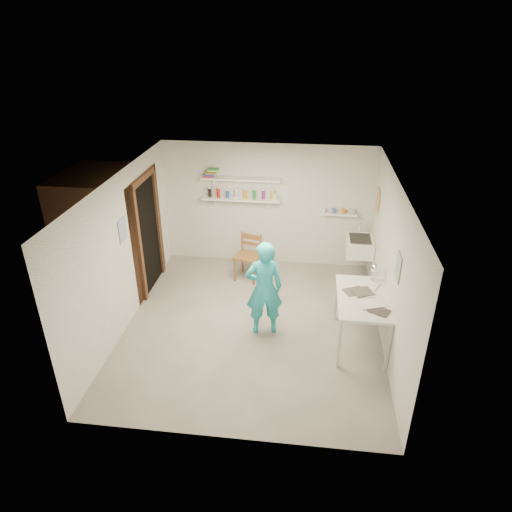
# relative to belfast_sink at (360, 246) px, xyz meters

# --- Properties ---
(floor) EXTENTS (4.00, 4.50, 0.02)m
(floor) POSITION_rel_belfast_sink_xyz_m (-1.75, -1.70, -0.71)
(floor) COLOR slate
(floor) RESTS_ON ground
(ceiling) EXTENTS (4.00, 4.50, 0.02)m
(ceiling) POSITION_rel_belfast_sink_xyz_m (-1.75, -1.70, 1.71)
(ceiling) COLOR silver
(ceiling) RESTS_ON wall_back
(wall_back) EXTENTS (4.00, 0.02, 2.40)m
(wall_back) POSITION_rel_belfast_sink_xyz_m (-1.75, 0.56, 0.50)
(wall_back) COLOR silver
(wall_back) RESTS_ON ground
(wall_front) EXTENTS (4.00, 0.02, 2.40)m
(wall_front) POSITION_rel_belfast_sink_xyz_m (-1.75, -3.96, 0.50)
(wall_front) COLOR silver
(wall_front) RESTS_ON ground
(wall_left) EXTENTS (0.02, 4.50, 2.40)m
(wall_left) POSITION_rel_belfast_sink_xyz_m (-3.76, -1.70, 0.50)
(wall_left) COLOR silver
(wall_left) RESTS_ON ground
(wall_right) EXTENTS (0.02, 4.50, 2.40)m
(wall_right) POSITION_rel_belfast_sink_xyz_m (0.26, -1.70, 0.50)
(wall_right) COLOR silver
(wall_right) RESTS_ON ground
(doorway_recess) EXTENTS (0.02, 0.90, 2.00)m
(doorway_recess) POSITION_rel_belfast_sink_xyz_m (-3.74, -0.65, 0.30)
(doorway_recess) COLOR black
(doorway_recess) RESTS_ON wall_left
(corridor_box) EXTENTS (1.40, 1.50, 2.10)m
(corridor_box) POSITION_rel_belfast_sink_xyz_m (-4.45, -0.65, 0.35)
(corridor_box) COLOR brown
(corridor_box) RESTS_ON ground
(door_lintel) EXTENTS (0.06, 1.05, 0.10)m
(door_lintel) POSITION_rel_belfast_sink_xyz_m (-3.72, -0.65, 1.35)
(door_lintel) COLOR brown
(door_lintel) RESTS_ON wall_left
(door_jamb_near) EXTENTS (0.06, 0.10, 2.00)m
(door_jamb_near) POSITION_rel_belfast_sink_xyz_m (-3.72, -1.15, 0.30)
(door_jamb_near) COLOR brown
(door_jamb_near) RESTS_ON ground
(door_jamb_far) EXTENTS (0.06, 0.10, 2.00)m
(door_jamb_far) POSITION_rel_belfast_sink_xyz_m (-3.72, -0.15, 0.30)
(door_jamb_far) COLOR brown
(door_jamb_far) RESTS_ON ground
(shelf_lower) EXTENTS (1.50, 0.22, 0.03)m
(shelf_lower) POSITION_rel_belfast_sink_xyz_m (-2.25, 0.43, 0.65)
(shelf_lower) COLOR white
(shelf_lower) RESTS_ON wall_back
(shelf_upper) EXTENTS (1.50, 0.22, 0.03)m
(shelf_upper) POSITION_rel_belfast_sink_xyz_m (-2.25, 0.43, 1.05)
(shelf_upper) COLOR white
(shelf_upper) RESTS_ON wall_back
(ledge_shelf) EXTENTS (0.70, 0.14, 0.03)m
(ledge_shelf) POSITION_rel_belfast_sink_xyz_m (-0.40, 0.47, 0.42)
(ledge_shelf) COLOR white
(ledge_shelf) RESTS_ON wall_back
(poster_left) EXTENTS (0.01, 0.28, 0.36)m
(poster_left) POSITION_rel_belfast_sink_xyz_m (-3.74, -1.65, 0.85)
(poster_left) COLOR #334C7F
(poster_left) RESTS_ON wall_left
(poster_right_a) EXTENTS (0.01, 0.34, 0.42)m
(poster_right_a) POSITION_rel_belfast_sink_xyz_m (0.24, 0.10, 0.85)
(poster_right_a) COLOR #995933
(poster_right_a) RESTS_ON wall_right
(poster_right_b) EXTENTS (0.01, 0.30, 0.38)m
(poster_right_b) POSITION_rel_belfast_sink_xyz_m (0.24, -2.25, 0.80)
(poster_right_b) COLOR #3F724C
(poster_right_b) RESTS_ON wall_right
(belfast_sink) EXTENTS (0.48, 0.60, 0.30)m
(belfast_sink) POSITION_rel_belfast_sink_xyz_m (0.00, 0.00, 0.00)
(belfast_sink) COLOR white
(belfast_sink) RESTS_ON wall_right
(man) EXTENTS (0.63, 0.49, 1.55)m
(man) POSITION_rel_belfast_sink_xyz_m (-1.56, -1.82, 0.08)
(man) COLOR #24A9B6
(man) RESTS_ON ground
(wall_clock) EXTENTS (0.28, 0.10, 0.28)m
(wall_clock) POSITION_rel_belfast_sink_xyz_m (-1.51, -1.61, 0.33)
(wall_clock) COLOR #FAEDAA
(wall_clock) RESTS_ON man
(wooden_chair) EXTENTS (0.53, 0.52, 0.94)m
(wooden_chair) POSITION_rel_belfast_sink_xyz_m (-2.04, -0.21, -0.23)
(wooden_chair) COLOR brown
(wooden_chair) RESTS_ON ground
(work_table) EXTENTS (0.74, 1.24, 0.83)m
(work_table) POSITION_rel_belfast_sink_xyz_m (-0.11, -1.96, -0.29)
(work_table) COLOR silver
(work_table) RESTS_ON ground
(desk_lamp) EXTENTS (0.15, 0.15, 0.15)m
(desk_lamp) POSITION_rel_belfast_sink_xyz_m (0.09, -1.46, 0.35)
(desk_lamp) COLOR white
(desk_lamp) RESTS_ON work_table
(spray_cans) EXTENTS (1.29, 0.06, 0.17)m
(spray_cans) POSITION_rel_belfast_sink_xyz_m (-2.25, 0.43, 0.75)
(spray_cans) COLOR black
(spray_cans) RESTS_ON shelf_lower
(book_stack) EXTENTS (0.28, 0.14, 0.17)m
(book_stack) POSITION_rel_belfast_sink_xyz_m (-2.80, 0.43, 1.15)
(book_stack) COLOR red
(book_stack) RESTS_ON shelf_upper
(ledge_pots) EXTENTS (0.48, 0.07, 0.09)m
(ledge_pots) POSITION_rel_belfast_sink_xyz_m (-0.40, 0.47, 0.48)
(ledge_pots) COLOR silver
(ledge_pots) RESTS_ON ledge_shelf
(papers) EXTENTS (0.30, 0.22, 0.03)m
(papers) POSITION_rel_belfast_sink_xyz_m (-0.11, -1.96, 0.14)
(papers) COLOR silver
(papers) RESTS_ON work_table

